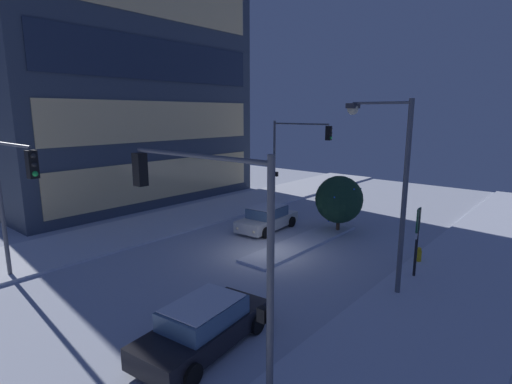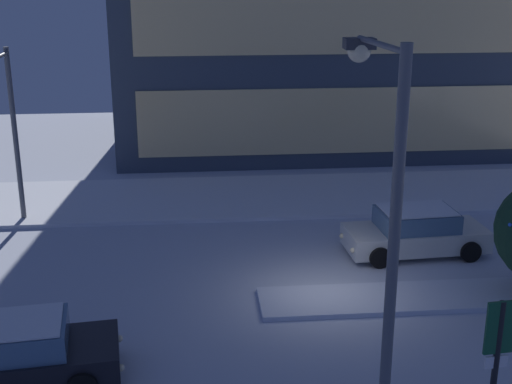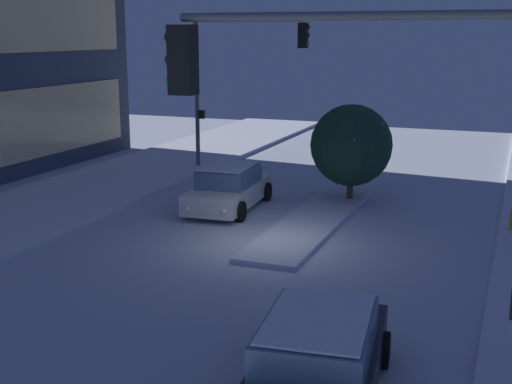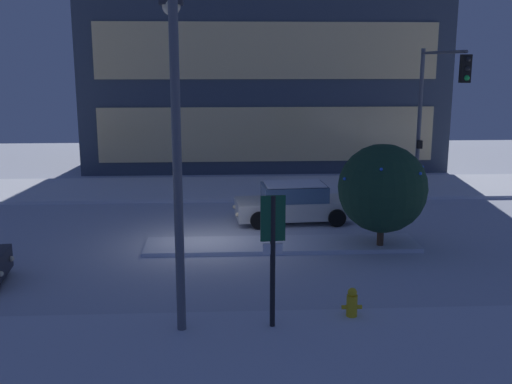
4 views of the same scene
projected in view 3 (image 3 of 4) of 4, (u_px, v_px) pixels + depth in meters
ground at (268, 245)px, 19.34m from camera, size 52.00×52.00×0.00m
curb_strip_far at (23, 213)px, 22.40m from camera, size 52.00×5.20×0.14m
median_strip at (313, 221)px, 21.47m from camera, size 9.00×1.80×0.14m
car_near at (317, 363)px, 10.88m from camera, size 4.94×2.50×1.49m
car_far at (229, 188)px, 23.16m from camera, size 4.60×2.25×1.49m
traffic_light_corner_near_left at (385, 149)px, 9.07m from camera, size 0.32×5.43×6.27m
traffic_light_corner_far_right at (237, 66)px, 28.57m from camera, size 0.32×5.16×6.56m
decorated_tree_median at (351, 145)px, 23.77m from camera, size 2.86×2.86×3.47m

